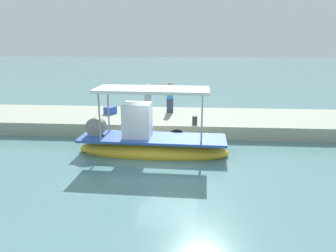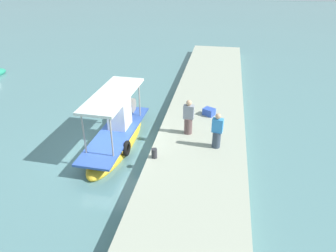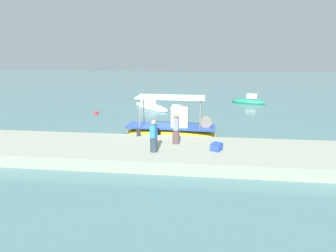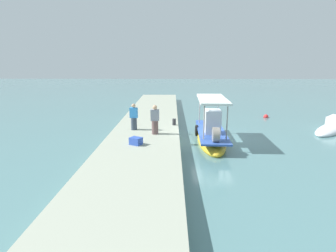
{
  "view_description": "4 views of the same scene",
  "coord_description": "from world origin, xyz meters",
  "px_view_note": "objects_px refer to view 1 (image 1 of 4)",
  "views": [
    {
      "loc": [
        -0.94,
        12.54,
        4.7
      ],
      "look_at": [
        0.13,
        -1.82,
        0.74
      ],
      "focal_mm": 35.54,
      "sensor_mm": 36.0,
      "label": 1
    },
    {
      "loc": [
        -11.99,
        -5.04,
        8.2
      ],
      "look_at": [
        0.97,
        -2.68,
        1.1
      ],
      "focal_mm": 34.06,
      "sensor_mm": 36.0,
      "label": 2
    },
    {
      "loc": [
        2.38,
        -17.73,
        5.55
      ],
      "look_at": [
        0.67,
        -2.17,
        1.22
      ],
      "focal_mm": 29.14,
      "sensor_mm": 36.0,
      "label": 3
    },
    {
      "loc": [
        17.01,
        -2.58,
        4.84
      ],
      "look_at": [
        0.28,
        -2.85,
        0.89
      ],
      "focal_mm": 29.52,
      "sensor_mm": 36.0,
      "label": 4
    }
  ],
  "objects_px": {
    "fisherman_near_bollard": "(148,103)",
    "mooring_bollard": "(195,120)",
    "main_fishing_boat": "(150,142)",
    "cargo_crate": "(110,110)",
    "fisherman_by_crate": "(170,99)"
  },
  "relations": [
    {
      "from": "fisherman_near_bollard",
      "to": "mooring_bollard",
      "type": "xyz_separation_m",
      "value": [
        -2.34,
        1.14,
        -0.57
      ]
    },
    {
      "from": "main_fishing_boat",
      "to": "fisherman_near_bollard",
      "type": "relative_size",
      "value": 3.61
    },
    {
      "from": "fisherman_near_bollard",
      "to": "mooring_bollard",
      "type": "distance_m",
      "value": 2.66
    },
    {
      "from": "mooring_bollard",
      "to": "fisherman_near_bollard",
      "type": "bearing_deg",
      "value": -25.93
    },
    {
      "from": "mooring_bollard",
      "to": "cargo_crate",
      "type": "bearing_deg",
      "value": -23.92
    },
    {
      "from": "main_fishing_boat",
      "to": "mooring_bollard",
      "type": "height_order",
      "value": "main_fishing_boat"
    },
    {
      "from": "mooring_bollard",
      "to": "fisherman_by_crate",
      "type": "bearing_deg",
      "value": -62.12
    },
    {
      "from": "fisherman_by_crate",
      "to": "mooring_bollard",
      "type": "bearing_deg",
      "value": 117.88
    },
    {
      "from": "main_fishing_boat",
      "to": "fisherman_near_bollard",
      "type": "bearing_deg",
      "value": -81.08
    },
    {
      "from": "fisherman_near_bollard",
      "to": "fisherman_by_crate",
      "type": "relative_size",
      "value": 1.04
    },
    {
      "from": "mooring_bollard",
      "to": "cargo_crate",
      "type": "distance_m",
      "value": 4.9
    },
    {
      "from": "fisherman_near_bollard",
      "to": "mooring_bollard",
      "type": "relative_size",
      "value": 4.06
    },
    {
      "from": "fisherman_near_bollard",
      "to": "fisherman_by_crate",
      "type": "height_order",
      "value": "fisherman_near_bollard"
    },
    {
      "from": "main_fishing_boat",
      "to": "cargo_crate",
      "type": "distance_m",
      "value": 5.02
    },
    {
      "from": "main_fishing_boat",
      "to": "fisherman_near_bollard",
      "type": "xyz_separation_m",
      "value": [
        0.53,
        -3.38,
        0.93
      ]
    }
  ]
}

